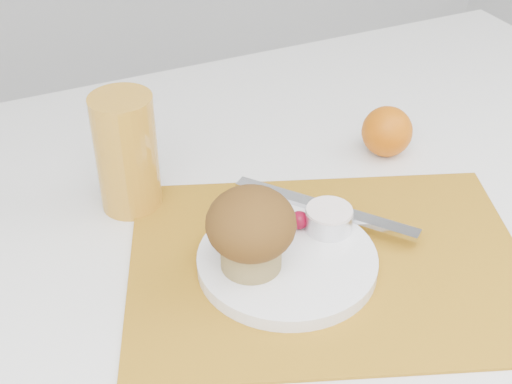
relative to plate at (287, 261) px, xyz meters
name	(u,v)px	position (x,y,z in m)	size (l,w,h in m)	color
placemat	(328,263)	(0.04, -0.01, -0.01)	(0.43, 0.31, 0.00)	#AA7217
plate	(287,261)	(0.00, 0.00, 0.00)	(0.19, 0.19, 0.02)	white
ramekin	(329,220)	(0.06, 0.02, 0.02)	(0.05, 0.05, 0.02)	silver
cream	(329,211)	(0.06, 0.02, 0.03)	(0.05, 0.05, 0.01)	white
raspberry_near	(282,220)	(0.02, 0.05, 0.02)	(0.02, 0.02, 0.02)	#620203
raspberry_far	(299,220)	(0.03, 0.04, 0.02)	(0.02, 0.02, 0.02)	#540213
butter_knife	(325,207)	(0.08, 0.05, 0.01)	(0.22, 0.02, 0.01)	#B4B6BD
orange	(387,131)	(0.22, 0.15, 0.02)	(0.07, 0.07, 0.07)	#D26107
juice_glass	(127,153)	(-0.12, 0.18, 0.06)	(0.07, 0.07, 0.14)	gold
muffin	(251,229)	(-0.04, 0.00, 0.06)	(0.09, 0.09, 0.09)	#9C844B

